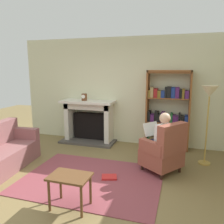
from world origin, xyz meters
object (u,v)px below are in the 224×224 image
object	(u,v)px
seated_reader	(160,139)
floor_lamp	(209,98)
armchair_reading	(164,151)
mantel_clock	(84,97)
bookshelf	(168,112)
side_table	(70,181)
fireplace	(89,120)

from	to	relation	value
seated_reader	floor_lamp	bearing A→B (deg)	160.94
armchair_reading	seated_reader	world-z (taller)	seated_reader
mantel_clock	bookshelf	size ratio (longest dim) A/B	0.10
mantel_clock	side_table	bearing A→B (deg)	-70.30
armchair_reading	side_table	bearing A→B (deg)	-0.92
mantel_clock	bookshelf	xyz separation A→B (m)	(2.09, 0.14, -0.30)
fireplace	bookshelf	size ratio (longest dim) A/B	0.76
fireplace	side_table	distance (m)	3.00
fireplace	bookshelf	distance (m)	2.04
mantel_clock	bookshelf	world-z (taller)	bookshelf
seated_reader	floor_lamp	distance (m)	1.27
bookshelf	seated_reader	distance (m)	1.35
fireplace	floor_lamp	world-z (taller)	floor_lamp
bookshelf	armchair_reading	xyz separation A→B (m)	(0.04, -1.39, -0.48)
armchair_reading	floor_lamp	size ratio (longest dim) A/B	0.61
mantel_clock	bookshelf	distance (m)	2.12
mantel_clock	fireplace	bearing A→B (deg)	50.45
mantel_clock	side_table	world-z (taller)	mantel_clock
seated_reader	side_table	world-z (taller)	seated_reader
seated_reader	side_table	distance (m)	1.91
side_table	seated_reader	bearing A→B (deg)	56.04
armchair_reading	side_table	size ratio (longest dim) A/B	1.73
mantel_clock	seated_reader	bearing A→B (deg)	-30.01
mantel_clock	armchair_reading	distance (m)	2.60
floor_lamp	armchair_reading	bearing A→B (deg)	-139.37
seated_reader	armchair_reading	bearing A→B (deg)	90.00
mantel_clock	armchair_reading	bearing A→B (deg)	-30.32
fireplace	seated_reader	distance (m)	2.34
bookshelf	side_table	distance (m)	3.13
mantel_clock	bookshelf	bearing A→B (deg)	3.71
seated_reader	side_table	xyz separation A→B (m)	(-1.06, -1.57, -0.22)
seated_reader	bookshelf	bearing A→B (deg)	-145.57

